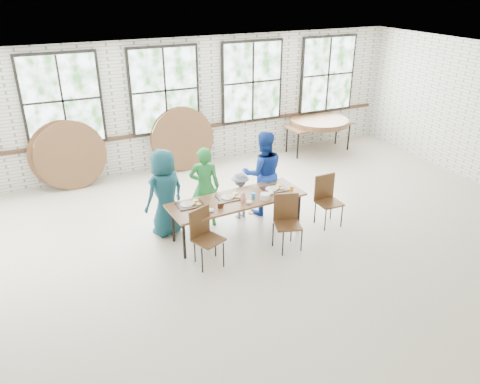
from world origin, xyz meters
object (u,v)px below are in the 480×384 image
object	(u,v)px
chair_near_left	(204,232)
chair_near_right	(287,217)
storage_table	(319,126)
dining_table	(237,201)

from	to	relation	value
chair_near_left	chair_near_right	world-z (taller)	same
chair_near_left	storage_table	distance (m)	5.89
dining_table	chair_near_right	world-z (taller)	chair_near_right
chair_near_right	storage_table	world-z (taller)	chair_near_right
chair_near_left	storage_table	bearing A→B (deg)	15.17
chair_near_right	chair_near_left	bearing A→B (deg)	-167.06
dining_table	chair_near_left	world-z (taller)	chair_near_left
chair_near_left	chair_near_right	size ratio (longest dim) A/B	1.00
dining_table	storage_table	xyz separation A→B (m)	(3.77, 3.15, -0.00)
dining_table	chair_near_right	bearing A→B (deg)	-49.64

